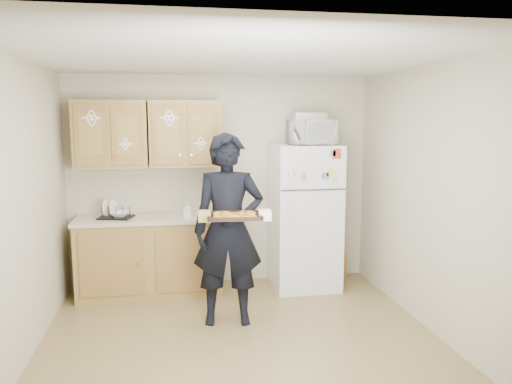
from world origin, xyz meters
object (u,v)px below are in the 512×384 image
Objects in this scene: microwave at (312,132)px; dish_rack at (116,212)px; refrigerator at (305,217)px; baking_tray at (235,217)px; person at (228,230)px.

microwave is 2.38m from dish_rack.
baking_tray is at bearing -129.13° from refrigerator.
microwave is at bearing 53.17° from baking_tray.
baking_tray is at bearing -46.52° from dish_rack.
baking_tray is at bearing -80.02° from person.
microwave is at bearing 44.00° from person.
refrigerator is at bearing -0.75° from dish_rack.
baking_tray reaches higher than dish_rack.
refrigerator is 3.49× the size of baking_tray.
refrigerator is at bearing 47.05° from person.
refrigerator is at bearing 134.37° from microwave.
baking_tray is 1.72m from dish_rack.
refrigerator is 2.17m from dish_rack.
person is (-1.01, -0.91, 0.08)m from refrigerator.
baking_tray is 1.38× the size of dish_rack.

